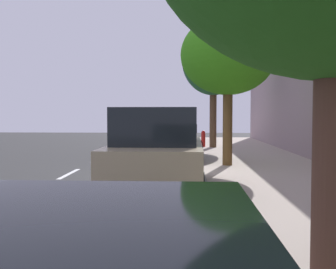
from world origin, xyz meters
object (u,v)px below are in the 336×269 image
Objects in this scene: street_tree_corner at (213,61)px; bicycle_at_curb at (186,145)px; parked_sedan_green_far at (176,132)px; parked_suv_dark_blue_mid at (167,136)px; cyclist_with_backpack at (191,131)px; fire_hydrant at (203,139)px; parked_suv_tan_second at (159,151)px; street_tree_far_end at (228,56)px.

bicycle_at_curb is at bearing -136.16° from street_tree_corner.
street_tree_corner is at bearing -67.80° from parked_sedan_green_far.
parked_suv_dark_blue_mid reaches higher than bicycle_at_curb.
bicycle_at_curb is 0.96× the size of cyclist_with_backpack.
fire_hydrant is at bearing 71.89° from cyclist_with_backpack.
parked_suv_tan_second is 2.81× the size of bicycle_at_curb.
street_tree_far_end is at bearing 66.55° from parked_suv_tan_second.
bicycle_at_curb is (0.61, -6.20, -0.39)m from parked_sedan_green_far.
street_tree_corner is (1.38, 1.32, 4.15)m from bicycle_at_curb.
bicycle_at_curb is 2.01× the size of fire_hydrant.
bicycle_at_curb is at bearing 79.92° from parked_suv_dark_blue_mid.
cyclist_with_backpack is 0.35× the size of street_tree_far_end.
street_tree_far_end is at bearing -90.00° from street_tree_corner.
bicycle_at_curb is (0.71, 4.01, -0.66)m from parked_suv_dark_blue_mid.
cyclist_with_backpack is (0.22, -0.46, 0.71)m from bicycle_at_curb.
street_tree_corner reaches higher than parked_sedan_green_far.
street_tree_corner is (2.09, 5.34, 3.49)m from parked_suv_dark_blue_mid.
parked_sedan_green_far is 6.24m from bicycle_at_curb.
fire_hydrant is at bearing 74.01° from parked_suv_dark_blue_mid.
parked_suv_tan_second is at bearing -94.64° from cyclist_with_backpack.
parked_suv_dark_blue_mid is 2.73× the size of cyclist_with_backpack.
street_tree_corner reaches higher than parked_suv_tan_second.
parked_suv_dark_blue_mid is at bearing -105.99° from fire_hydrant.
parked_suv_dark_blue_mid is at bearing -111.40° from street_tree_corner.
parked_sedan_green_far reaches higher than fire_hydrant.
parked_suv_dark_blue_mid is 10.22m from parked_sedan_green_far.
parked_suv_tan_second is at bearing -96.97° from fire_hydrant.
street_tree_corner reaches higher than fire_hydrant.
parked_suv_tan_second is 10.27m from cyclist_with_backpack.
parked_sedan_green_far is 2.67× the size of bicycle_at_curb.
street_tree_far_end reaches higher than parked_suv_dark_blue_mid.
parked_suv_tan_second is at bearing -113.45° from street_tree_far_end.
cyclist_with_backpack is (0.83, -6.66, 0.32)m from parked_sedan_green_far.
cyclist_with_backpack is 6.38m from street_tree_far_end.
parked_suv_dark_blue_mid is 4.05m from street_tree_far_end.
street_tree_corner is 7.30× the size of fire_hydrant.
street_tree_far_end is (1.99, 4.58, 2.75)m from parked_suv_tan_second.
parked_sedan_green_far is 12.84m from street_tree_far_end.
street_tree_far_end reaches higher than cyclist_with_backpack.
street_tree_far_end is 5.90× the size of fire_hydrant.
parked_suv_dark_blue_mid is at bearing -100.08° from bicycle_at_curb.
street_tree_corner is (1.16, 1.78, 3.45)m from cyclist_with_backpack.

